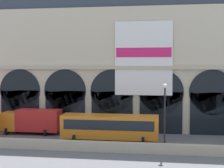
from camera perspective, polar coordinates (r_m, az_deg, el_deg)
The scene contains 6 objects.
ground_plane at distance 39.37m, azimuth -1.08°, elevation -9.63°, with size 200.00×200.00×0.00m, color slate.
quay_parapet_wall at distance 34.44m, azimuth -2.49°, elevation -10.62°, with size 90.00×0.70×1.02m, color #B2A891.
station_building at distance 46.20m, azimuth 0.57°, elevation 4.07°, with size 39.25×6.22×19.32m.
box_truck_midwest at distance 44.03m, azimuth -13.51°, elevation -6.09°, with size 7.50×2.91×3.12m.
bus_center at distance 38.19m, azimuth -0.38°, elevation -7.29°, with size 11.00×3.25×3.10m.
street_lamp_quayside at distance 33.91m, azimuth 9.02°, elevation -4.16°, with size 0.44×0.44×6.90m.
Camera 1 is at (6.37, -37.87, 8.70)m, focal length 53.48 mm.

